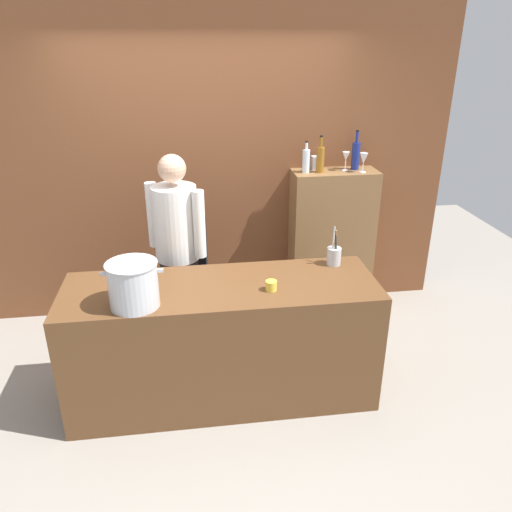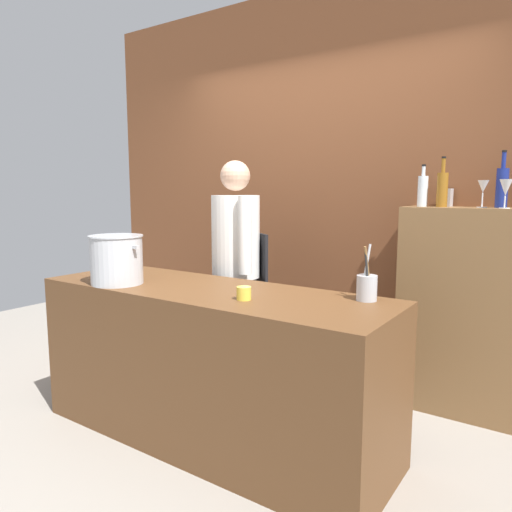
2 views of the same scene
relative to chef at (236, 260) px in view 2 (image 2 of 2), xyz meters
name	(u,v)px [view 2 (image 2 of 2)]	position (x,y,z in m)	size (l,w,h in m)	color
ground_plane	(212,437)	(0.29, -0.65, -0.96)	(8.00, 8.00, 0.00)	gray
brick_back_panel	(322,185)	(0.29, 0.75, 0.54)	(4.40, 0.10, 3.00)	brown
prep_counter	(211,364)	(0.29, -0.65, -0.51)	(2.14, 0.70, 0.90)	brown
bar_cabinet	(461,312)	(1.41, 0.54, -0.29)	(0.76, 0.32, 1.35)	brown
chef	(236,260)	(0.00, 0.00, 0.00)	(0.46, 0.42, 1.66)	black
stockpot_large	(117,260)	(-0.26, -0.84, 0.08)	(0.38, 0.32, 0.29)	#B7BABF
utensil_crock	(367,287)	(1.14, -0.42, 0.01)	(0.10, 0.10, 0.29)	#B7BABF
butter_jar	(244,293)	(0.62, -0.76, -0.03)	(0.08, 0.08, 0.07)	yellow
wine_bottle_amber	(442,189)	(1.26, 0.52, 0.50)	(0.07, 0.07, 0.32)	#8C5919
wine_bottle_clear	(423,190)	(1.13, 0.53, 0.49)	(0.06, 0.06, 0.27)	silver
wine_bottle_cobalt	(502,187)	(1.59, 0.58, 0.51)	(0.07, 0.07, 0.35)	navy
wine_glass_tall	(506,188)	(1.63, 0.47, 0.50)	(0.07, 0.07, 0.17)	silver
wine_glass_wide	(483,188)	(1.49, 0.54, 0.51)	(0.07, 0.07, 0.17)	silver
spice_tin_silver	(445,198)	(1.25, 0.64, 0.44)	(0.09, 0.09, 0.12)	#B2B2B7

